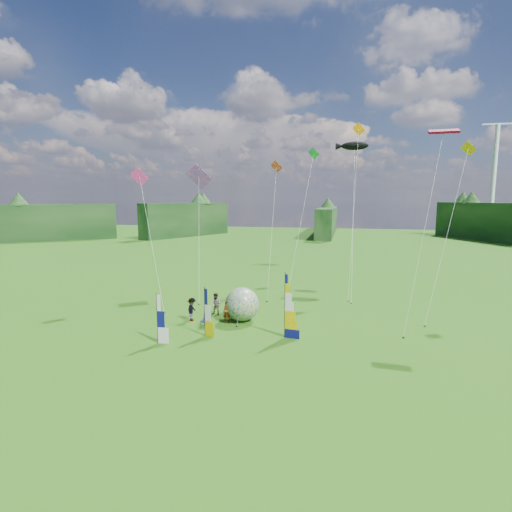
% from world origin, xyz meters
% --- Properties ---
extents(ground, '(220.00, 220.00, 0.00)m').
position_xyz_m(ground, '(0.00, 0.00, 0.00)').
color(ground, '#3F7E13').
rests_on(ground, ground).
extents(treeline_ring, '(210.00, 210.00, 8.00)m').
position_xyz_m(treeline_ring, '(0.00, 0.00, 4.00)').
color(treeline_ring, '#385B28').
rests_on(treeline_ring, ground).
extents(turbine_right, '(8.00, 1.20, 30.00)m').
position_xyz_m(turbine_right, '(45.00, 102.00, 15.00)').
color(turbine_right, silver).
rests_on(turbine_right, ground).
extents(feather_banner_main, '(1.23, 0.25, 4.50)m').
position_xyz_m(feather_banner_main, '(1.31, 2.80, 2.25)').
color(feather_banner_main, '#0D0F59').
rests_on(feather_banner_main, ground).
extents(side_banner_left, '(0.94, 0.39, 3.43)m').
position_xyz_m(side_banner_left, '(-4.19, 1.86, 1.71)').
color(side_banner_left, '#D6B600').
rests_on(side_banner_left, ground).
extents(side_banner_far, '(0.99, 0.10, 3.34)m').
position_xyz_m(side_banner_far, '(-6.78, -0.17, 1.67)').
color(side_banner_far, white).
rests_on(side_banner_far, ground).
extents(bol_inflatable, '(2.70, 2.70, 2.68)m').
position_xyz_m(bol_inflatable, '(-2.56, 5.89, 1.34)').
color(bol_inflatable, '#002BA1').
rests_on(bol_inflatable, ground).
extents(spectator_a, '(0.68, 0.52, 1.69)m').
position_xyz_m(spectator_a, '(-3.54, 5.03, 0.85)').
color(spectator_a, '#66594C').
rests_on(spectator_a, ground).
extents(spectator_b, '(0.92, 0.48, 1.86)m').
position_xyz_m(spectator_b, '(-5.03, 6.90, 0.93)').
color(spectator_b, '#66594C').
rests_on(spectator_b, ground).
extents(spectator_c, '(0.46, 1.20, 1.85)m').
position_xyz_m(spectator_c, '(-6.43, 5.01, 0.92)').
color(spectator_c, '#66594C').
rests_on(spectator_c, ground).
extents(spectator_d, '(1.15, 0.78, 1.82)m').
position_xyz_m(spectator_d, '(-3.68, 6.52, 0.91)').
color(spectator_d, '#66594C').
rests_on(spectator_d, ground).
extents(camp_chair, '(0.76, 0.76, 1.08)m').
position_xyz_m(camp_chair, '(-4.85, 3.68, 0.54)').
color(camp_chair, '#0D0C4D').
rests_on(camp_chair, ground).
extents(kite_whale, '(3.93, 15.31, 17.31)m').
position_xyz_m(kite_whale, '(5.92, 19.05, 8.65)').
color(kite_whale, black).
rests_on(kite_whale, ground).
extents(kite_rainbow_delta, '(7.39, 12.04, 14.18)m').
position_xyz_m(kite_rainbow_delta, '(-8.92, 13.37, 7.09)').
color(kite_rainbow_delta, '#DD3244').
rests_on(kite_rainbow_delta, ground).
extents(kite_parafoil, '(9.21, 11.01, 16.75)m').
position_xyz_m(kite_parafoil, '(10.79, 7.17, 8.38)').
color(kite_parafoil, red).
rests_on(kite_parafoil, ground).
extents(small_kite_red, '(5.58, 11.62, 14.31)m').
position_xyz_m(small_kite_red, '(-2.14, 16.40, 7.16)').
color(small_kite_red, '#F44A2A').
rests_on(small_kite_red, ground).
extents(small_kite_orange, '(4.75, 9.66, 17.94)m').
position_xyz_m(small_kite_orange, '(5.92, 17.37, 8.97)').
color(small_kite_orange, '#FF8B00').
rests_on(small_kite_orange, ground).
extents(small_kite_yellow, '(9.17, 11.44, 14.99)m').
position_xyz_m(small_kite_yellow, '(13.37, 11.46, 7.50)').
color(small_kite_yellow, '#F9B201').
rests_on(small_kite_yellow, ground).
extents(small_kite_pink, '(9.12, 9.20, 13.02)m').
position_xyz_m(small_kite_pink, '(-11.62, 8.65, 6.51)').
color(small_kite_pink, '#CB2A79').
rests_on(small_kite_pink, ground).
extents(small_kite_green, '(4.44, 12.32, 16.49)m').
position_xyz_m(small_kite_green, '(0.14, 23.41, 8.24)').
color(small_kite_green, '#11942A').
rests_on(small_kite_green, ground).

